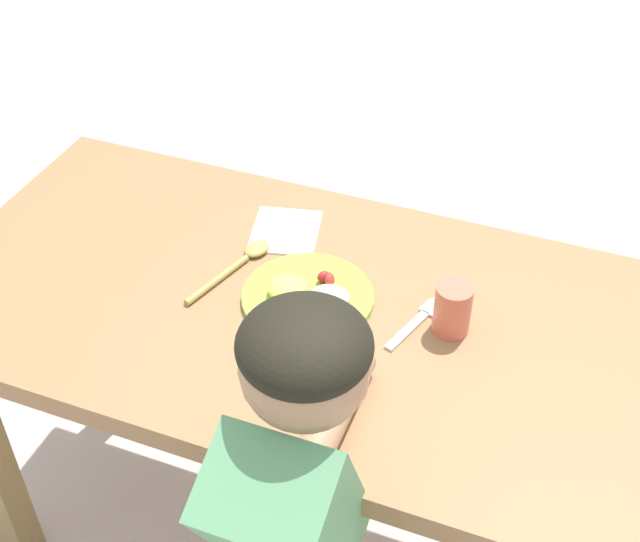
# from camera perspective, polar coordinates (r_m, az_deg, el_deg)

# --- Properties ---
(ground_plane) EXTENTS (8.00, 8.00, 0.00)m
(ground_plane) POSITION_cam_1_polar(r_m,az_deg,el_deg) (2.15, -1.93, -17.05)
(ground_plane) COLOR beige
(dining_table) EXTENTS (1.31, 0.70, 0.76)m
(dining_table) POSITION_cam_1_polar(r_m,az_deg,el_deg) (1.64, -2.42, -4.83)
(dining_table) COLOR #966D45
(dining_table) RESTS_ON ground_plane
(plate) EXTENTS (0.24, 0.24, 0.04)m
(plate) POSITION_cam_1_polar(r_m,az_deg,el_deg) (1.55, -0.89, -1.61)
(plate) COLOR #93C23F
(plate) RESTS_ON dining_table
(fork) EXTENTS (0.08, 0.18, 0.01)m
(fork) POSITION_cam_1_polar(r_m,az_deg,el_deg) (1.53, 6.49, -3.30)
(fork) COLOR silver
(fork) RESTS_ON dining_table
(spoon) EXTENTS (0.09, 0.22, 0.02)m
(spoon) POSITION_cam_1_polar(r_m,az_deg,el_deg) (1.64, -5.24, 0.68)
(spoon) COLOR tan
(spoon) RESTS_ON dining_table
(drinking_cup) EXTENTS (0.06, 0.06, 0.10)m
(drinking_cup) POSITION_cam_1_polar(r_m,az_deg,el_deg) (1.49, 8.76, -2.49)
(drinking_cup) COLOR #E26C54
(drinking_cup) RESTS_ON dining_table
(napkin) EXTENTS (0.16, 0.17, 0.00)m
(napkin) POSITION_cam_1_polar(r_m,az_deg,el_deg) (1.72, -2.30, 2.66)
(napkin) COLOR white
(napkin) RESTS_ON dining_table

